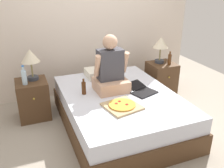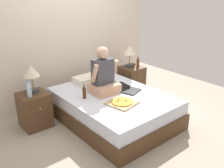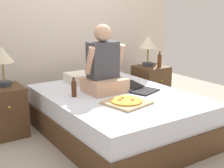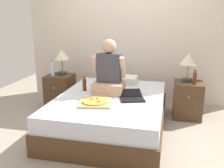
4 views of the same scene
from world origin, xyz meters
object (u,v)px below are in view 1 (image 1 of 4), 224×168
(nightstand_right, at_px, (161,79))
(laptop, at_px, (141,90))
(person_seated, at_px, (111,71))
(beer_bottle_on_bed, at_px, (84,88))
(beer_bottle, at_px, (170,59))
(pizza_box, at_px, (122,106))
(lamp_on_left_nightstand, at_px, (30,58))
(water_bottle, at_px, (24,77))
(lamp_on_right_nightstand, at_px, (161,44))
(nightstand_left, at_px, (33,99))
(bed, at_px, (119,110))

(nightstand_right, relative_size, laptop, 1.17)
(person_seated, distance_m, beer_bottle_on_bed, 0.43)
(beer_bottle, xyz_separation_m, pizza_box, (-1.29, -0.94, -0.17))
(laptop, distance_m, pizza_box, 0.53)
(lamp_on_left_nightstand, bearing_deg, pizza_box, -49.36)
(beer_bottle, relative_size, pizza_box, 0.49)
(water_bottle, bearing_deg, lamp_on_left_nightstand, 49.40)
(beer_bottle, height_order, beer_bottle_on_bed, beer_bottle)
(lamp_on_right_nightstand, height_order, beer_bottle_on_bed, lamp_on_right_nightstand)
(nightstand_right, height_order, person_seated, person_seated)
(water_bottle, relative_size, beer_bottle_on_bed, 1.25)
(laptop, bearing_deg, nightstand_left, 152.49)
(lamp_on_left_nightstand, relative_size, person_seated, 0.58)
(beer_bottle, distance_m, beer_bottle_on_bed, 1.67)
(beer_bottle, bearing_deg, laptop, -143.90)
(bed, bearing_deg, pizza_box, -108.76)
(person_seated, bearing_deg, water_bottle, 159.40)
(bed, height_order, lamp_on_left_nightstand, lamp_on_left_nightstand)
(laptop, relative_size, pizza_box, 1.04)
(nightstand_left, relative_size, nightstand_right, 1.00)
(bed, distance_m, pizza_box, 0.46)
(beer_bottle, distance_m, laptop, 1.08)
(water_bottle, relative_size, lamp_on_right_nightstand, 0.61)
(lamp_on_left_nightstand, height_order, laptop, lamp_on_left_nightstand)
(laptop, bearing_deg, beer_bottle_on_bed, 163.46)
(water_bottle, bearing_deg, pizza_box, -41.97)
(laptop, height_order, pizza_box, laptop)
(water_bottle, relative_size, pizza_box, 0.58)
(lamp_on_right_nightstand, distance_m, beer_bottle, 0.29)
(water_bottle, bearing_deg, bed, -26.78)
(nightstand_left, distance_m, water_bottle, 0.42)
(bed, distance_m, lamp_on_left_nightstand, 1.45)
(beer_bottle_on_bed, bearing_deg, person_seated, -0.44)
(bed, distance_m, person_seated, 0.57)
(beer_bottle_on_bed, bearing_deg, lamp_on_right_nightstand, 20.08)
(nightstand_left, bearing_deg, bed, -31.95)
(nightstand_right, distance_m, person_seated, 1.36)
(nightstand_left, distance_m, laptop, 1.59)
(beer_bottle, height_order, laptop, beer_bottle)
(water_bottle, height_order, person_seated, person_seated)
(water_bottle, relative_size, nightstand_right, 0.48)
(beer_bottle, xyz_separation_m, laptop, (-0.86, -0.63, -0.17))
(beer_bottle, xyz_separation_m, beer_bottle_on_bed, (-1.62, -0.40, -0.10))
(bed, bearing_deg, beer_bottle, 26.58)
(nightstand_left, relative_size, pizza_box, 1.22)
(beer_bottle, relative_size, laptop, 0.47)
(laptop, bearing_deg, lamp_on_right_nightstand, 45.62)
(nightstand_right, bearing_deg, beer_bottle, -54.99)
(lamp_on_right_nightstand, height_order, person_seated, person_seated)
(pizza_box, bearing_deg, beer_bottle, 36.12)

